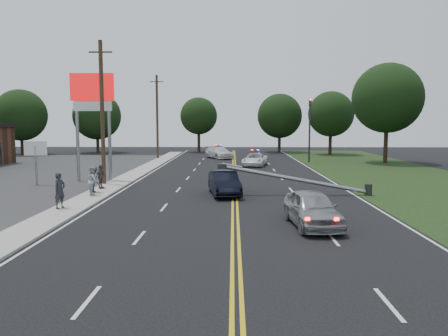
{
  "coord_description": "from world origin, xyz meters",
  "views": [
    {
      "loc": [
        -0.1,
        -18.3,
        4.42
      ],
      "look_at": [
        -0.65,
        7.59,
        1.7
      ],
      "focal_mm": 35.0,
      "sensor_mm": 36.0,
      "label": 1
    }
  ],
  "objects_px": {
    "emergency_b": "(219,152)",
    "small_sign": "(36,152)",
    "bystander_a": "(60,190)",
    "bystander_c": "(94,179)",
    "fallen_streetlight": "(304,180)",
    "bystander_d": "(101,177)",
    "crashed_sedan": "(224,183)",
    "traffic_signal": "(310,124)",
    "emergency_a": "(255,160)",
    "bystander_b": "(93,181)",
    "waiting_sedan": "(312,208)",
    "utility_pole_mid": "(102,113)",
    "pylon_sign": "(92,101)",
    "utility_pole_far": "(157,117)"
  },
  "relations": [
    {
      "from": "pylon_sign",
      "to": "emergency_b",
      "type": "xyz_separation_m",
      "value": [
        8.62,
        20.99,
        -5.26
      ]
    },
    {
      "from": "fallen_streetlight",
      "to": "emergency_a",
      "type": "relative_size",
      "value": 2.05
    },
    {
      "from": "traffic_signal",
      "to": "bystander_c",
      "type": "height_order",
      "value": "traffic_signal"
    },
    {
      "from": "small_sign",
      "to": "utility_pole_far",
      "type": "xyz_separation_m",
      "value": [
        4.8,
        22.0,
        2.75
      ]
    },
    {
      "from": "fallen_streetlight",
      "to": "waiting_sedan",
      "type": "xyz_separation_m",
      "value": [
        -0.92,
        -7.94,
        -0.15
      ]
    },
    {
      "from": "emergency_a",
      "to": "bystander_b",
      "type": "xyz_separation_m",
      "value": [
        -10.46,
        -18.74,
        0.35
      ]
    },
    {
      "from": "waiting_sedan",
      "to": "bystander_b",
      "type": "xyz_separation_m",
      "value": [
        -11.62,
        6.98,
        0.22
      ]
    },
    {
      "from": "pylon_sign",
      "to": "traffic_signal",
      "type": "relative_size",
      "value": 1.13
    },
    {
      "from": "crashed_sedan",
      "to": "bystander_c",
      "type": "height_order",
      "value": "bystander_c"
    },
    {
      "from": "crashed_sedan",
      "to": "pylon_sign",
      "type": "bearing_deg",
      "value": 139.31
    },
    {
      "from": "small_sign",
      "to": "emergency_a",
      "type": "distance_m",
      "value": 21.26
    },
    {
      "from": "bystander_c",
      "to": "bystander_d",
      "type": "height_order",
      "value": "bystander_c"
    },
    {
      "from": "bystander_a",
      "to": "bystander_c",
      "type": "xyz_separation_m",
      "value": [
        0.14,
        4.96,
        -0.09
      ]
    },
    {
      "from": "crashed_sedan",
      "to": "bystander_d",
      "type": "distance_m",
      "value": 8.27
    },
    {
      "from": "utility_pole_mid",
      "to": "emergency_b",
      "type": "distance_m",
      "value": 24.51
    },
    {
      "from": "bystander_a",
      "to": "bystander_b",
      "type": "height_order",
      "value": "bystander_a"
    },
    {
      "from": "traffic_signal",
      "to": "fallen_streetlight",
      "type": "bearing_deg",
      "value": -100.59
    },
    {
      "from": "emergency_a",
      "to": "emergency_b",
      "type": "height_order",
      "value": "emergency_b"
    },
    {
      "from": "emergency_b",
      "to": "bystander_c",
      "type": "xyz_separation_m",
      "value": [
        -6.77,
        -26.92,
        0.19
      ]
    },
    {
      "from": "emergency_a",
      "to": "bystander_c",
      "type": "xyz_separation_m",
      "value": [
        -10.76,
        -17.71,
        0.3
      ]
    },
    {
      "from": "utility_pole_mid",
      "to": "utility_pole_far",
      "type": "distance_m",
      "value": 22.0
    },
    {
      "from": "emergency_b",
      "to": "bystander_b",
      "type": "relative_size",
      "value": 2.96
    },
    {
      "from": "small_sign",
      "to": "bystander_d",
      "type": "bearing_deg",
      "value": -23.7
    },
    {
      "from": "traffic_signal",
      "to": "bystander_c",
      "type": "relative_size",
      "value": 4.34
    },
    {
      "from": "bystander_a",
      "to": "emergency_a",
      "type": "bearing_deg",
      "value": -1.96
    },
    {
      "from": "emergency_b",
      "to": "small_sign",
      "type": "bearing_deg",
      "value": -143.99
    },
    {
      "from": "fallen_streetlight",
      "to": "bystander_d",
      "type": "height_order",
      "value": "fallen_streetlight"
    },
    {
      "from": "waiting_sedan",
      "to": "emergency_a",
      "type": "xyz_separation_m",
      "value": [
        -1.16,
        25.72,
        -0.13
      ]
    },
    {
      "from": "emergency_a",
      "to": "emergency_b",
      "type": "bearing_deg",
      "value": 126.06
    },
    {
      "from": "utility_pole_mid",
      "to": "bystander_d",
      "type": "xyz_separation_m",
      "value": [
        0.46,
        -2.31,
        -4.18
      ]
    },
    {
      "from": "small_sign",
      "to": "utility_pole_mid",
      "type": "xyz_separation_m",
      "value": [
        4.8,
        0.0,
        2.75
      ]
    },
    {
      "from": "waiting_sedan",
      "to": "bystander_a",
      "type": "distance_m",
      "value": 12.44
    },
    {
      "from": "pylon_sign",
      "to": "bystander_d",
      "type": "height_order",
      "value": "pylon_sign"
    },
    {
      "from": "bystander_b",
      "to": "bystander_d",
      "type": "xyz_separation_m",
      "value": [
        -0.38,
        2.65,
        -0.08
      ]
    },
    {
      "from": "bystander_b",
      "to": "small_sign",
      "type": "bearing_deg",
      "value": 33.1
    },
    {
      "from": "bystander_a",
      "to": "utility_pole_mid",
      "type": "bearing_deg",
      "value": 26.36
    },
    {
      "from": "emergency_a",
      "to": "bystander_d",
      "type": "bearing_deg",
      "value": -111.33
    },
    {
      "from": "waiting_sedan",
      "to": "utility_pole_mid",
      "type": "bearing_deg",
      "value": 130.81
    },
    {
      "from": "emergency_b",
      "to": "waiting_sedan",
      "type": "bearing_deg",
      "value": -107.81
    },
    {
      "from": "fallen_streetlight",
      "to": "small_sign",
      "type": "bearing_deg",
      "value": 167.6
    },
    {
      "from": "emergency_b",
      "to": "emergency_a",
      "type": "bearing_deg",
      "value": -92.78
    },
    {
      "from": "fallen_streetlight",
      "to": "emergency_a",
      "type": "distance_m",
      "value": 17.9
    },
    {
      "from": "pylon_sign",
      "to": "bystander_a",
      "type": "height_order",
      "value": "pylon_sign"
    },
    {
      "from": "bystander_a",
      "to": "bystander_c",
      "type": "relative_size",
      "value": 1.11
    },
    {
      "from": "small_sign",
      "to": "bystander_b",
      "type": "relative_size",
      "value": 1.8
    },
    {
      "from": "traffic_signal",
      "to": "emergency_a",
      "type": "bearing_deg",
      "value": -145.77
    },
    {
      "from": "pylon_sign",
      "to": "bystander_d",
      "type": "distance_m",
      "value": 6.9
    },
    {
      "from": "bystander_d",
      "to": "small_sign",
      "type": "bearing_deg",
      "value": 84.29
    },
    {
      "from": "bystander_b",
      "to": "bystander_c",
      "type": "xyz_separation_m",
      "value": [
        -0.3,
        1.03,
        -0.05
      ]
    },
    {
      "from": "emergency_b",
      "to": "bystander_c",
      "type": "relative_size",
      "value": 3.14
    }
  ]
}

